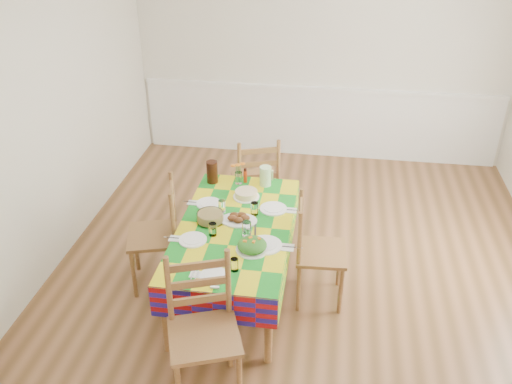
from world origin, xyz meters
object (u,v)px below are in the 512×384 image
(chair_far, at_px, (256,182))
(chair_left, at_px, (158,235))
(chair_right, at_px, (316,252))
(green_pitcher, at_px, (265,176))
(tea_pitcher, at_px, (212,172))
(dining_table, at_px, (235,233))
(meat_platter, at_px, (238,219))
(chair_near, at_px, (203,331))

(chair_far, relative_size, chair_left, 1.00)
(chair_right, bearing_deg, green_pitcher, 32.82)
(tea_pitcher, bearing_deg, chair_right, -34.54)
(dining_table, height_order, chair_left, chair_left)
(chair_left, bearing_deg, chair_far, 130.27)
(meat_platter, bearing_deg, tea_pitcher, 119.86)
(chair_far, relative_size, chair_right, 1.04)
(dining_table, bearing_deg, chair_left, 178.89)
(green_pitcher, distance_m, chair_near, 1.80)
(meat_platter, relative_size, green_pitcher, 1.67)
(chair_right, bearing_deg, chair_far, 28.57)
(green_pitcher, bearing_deg, meat_platter, -101.85)
(chair_near, bearing_deg, chair_left, 101.21)
(meat_platter, distance_m, tea_pitcher, 0.73)
(green_pitcher, bearing_deg, tea_pitcher, -177.88)
(chair_left, bearing_deg, chair_right, 72.75)
(dining_table, bearing_deg, tea_pitcher, 116.23)
(dining_table, distance_m, chair_right, 0.68)
(meat_platter, bearing_deg, chair_left, -175.53)
(dining_table, xyz_separation_m, chair_near, (-0.02, -1.06, -0.08))
(chair_near, xyz_separation_m, chair_left, (-0.65, 1.07, -0.02))
(dining_table, height_order, tea_pitcher, tea_pitcher)
(meat_platter, relative_size, chair_right, 0.32)
(dining_table, distance_m, meat_platter, 0.12)
(chair_near, distance_m, chair_right, 1.26)
(dining_table, relative_size, chair_right, 1.78)
(meat_platter, distance_m, chair_near, 1.14)
(meat_platter, distance_m, green_pitcher, 0.66)
(dining_table, relative_size, meat_platter, 5.48)
(tea_pitcher, xyz_separation_m, chair_left, (-0.33, -0.68, -0.28))
(chair_far, distance_m, chair_right, 1.25)
(chair_left, bearing_deg, meat_platter, 77.88)
(meat_platter, distance_m, chair_left, 0.72)
(green_pitcher, distance_m, chair_right, 0.93)
(dining_table, relative_size, green_pitcher, 9.17)
(dining_table, height_order, chair_near, chair_near)
(green_pitcher, height_order, chair_far, chair_far)
(chair_near, xyz_separation_m, chair_right, (0.69, 1.06, -0.04))
(meat_platter, xyz_separation_m, chair_left, (-0.69, -0.05, -0.20))
(green_pitcher, distance_m, tea_pitcher, 0.50)
(green_pitcher, relative_size, chair_near, 0.18)
(meat_platter, height_order, chair_near, chair_near)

